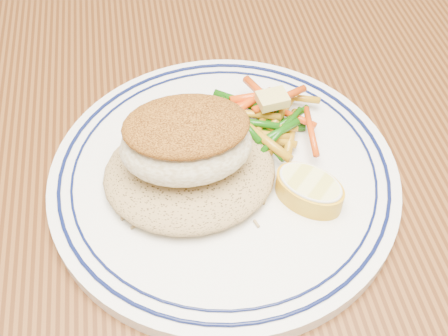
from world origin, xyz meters
TOP-DOWN VIEW (x-y plane):
  - dining_table at (0.00, 0.00)m, footprint 1.50×0.90m
  - plate at (0.01, 0.04)m, footprint 0.29×0.29m
  - rice_pilaf at (-0.01, 0.04)m, footprint 0.14×0.12m
  - fish_fillet at (-0.02, 0.04)m, footprint 0.11×0.08m
  - vegetable_pile at (0.06, 0.08)m, footprint 0.11×0.10m
  - butter_pat at (0.06, 0.09)m, footprint 0.03×0.02m
  - lemon_wedge at (0.08, 0.01)m, footprint 0.08×0.08m

SIDE VIEW (x-z plane):
  - dining_table at x=0.00m, z-range 0.28..1.03m
  - plate at x=0.01m, z-range 0.75..0.77m
  - lemon_wedge at x=0.08m, z-range 0.77..0.79m
  - rice_pilaf at x=-0.01m, z-range 0.77..0.79m
  - vegetable_pile at x=0.06m, z-range 0.76..0.79m
  - butter_pat at x=0.06m, z-range 0.79..0.80m
  - fish_fillet at x=-0.02m, z-range 0.79..0.84m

